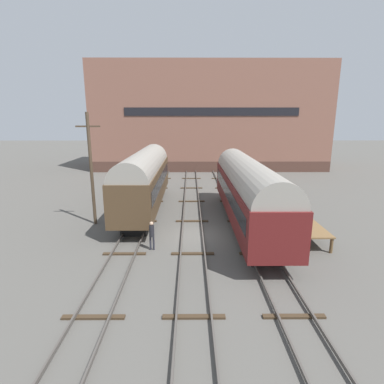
{
  "coord_description": "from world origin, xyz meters",
  "views": [
    {
      "loc": [
        -0.14,
        -19.79,
        7.97
      ],
      "look_at": [
        0.0,
        4.06,
        2.2
      ],
      "focal_mm": 28.0,
      "sensor_mm": 36.0,
      "label": 1
    }
  ],
  "objects_px": {
    "train_car_brown": "(145,177)",
    "person_worker": "(152,233)",
    "train_car_maroon": "(247,189)",
    "bench": "(270,195)",
    "utility_pole": "(91,168)"
  },
  "relations": [
    {
      "from": "train_car_brown",
      "to": "person_worker",
      "type": "height_order",
      "value": "train_car_brown"
    },
    {
      "from": "train_car_maroon",
      "to": "bench",
      "type": "xyz_separation_m",
      "value": [
        2.67,
        3.33,
        -1.38
      ]
    },
    {
      "from": "train_car_brown",
      "to": "bench",
      "type": "distance_m",
      "value": 11.08
    },
    {
      "from": "train_car_maroon",
      "to": "person_worker",
      "type": "bearing_deg",
      "value": -146.38
    },
    {
      "from": "utility_pole",
      "to": "person_worker",
      "type": "bearing_deg",
      "value": -44.1
    },
    {
      "from": "bench",
      "to": "utility_pole",
      "type": "height_order",
      "value": "utility_pole"
    },
    {
      "from": "train_car_maroon",
      "to": "bench",
      "type": "height_order",
      "value": "train_car_maroon"
    },
    {
      "from": "train_car_maroon",
      "to": "bench",
      "type": "relative_size",
      "value": 12.23
    },
    {
      "from": "train_car_brown",
      "to": "utility_pole",
      "type": "bearing_deg",
      "value": -135.93
    },
    {
      "from": "utility_pole",
      "to": "train_car_maroon",
      "type": "bearing_deg",
      "value": -2.33
    },
    {
      "from": "bench",
      "to": "person_worker",
      "type": "bearing_deg",
      "value": -140.27
    },
    {
      "from": "train_car_brown",
      "to": "bench",
      "type": "relative_size",
      "value": 10.82
    },
    {
      "from": "train_car_maroon",
      "to": "person_worker",
      "type": "height_order",
      "value": "train_car_maroon"
    },
    {
      "from": "bench",
      "to": "utility_pole",
      "type": "relative_size",
      "value": 0.16
    },
    {
      "from": "train_car_maroon",
      "to": "train_car_brown",
      "type": "xyz_separation_m",
      "value": [
        -8.29,
        3.85,
        0.14
      ]
    }
  ]
}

